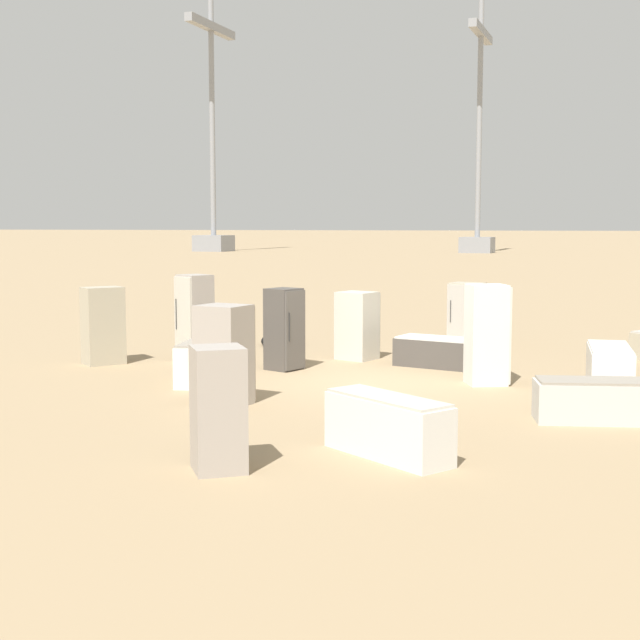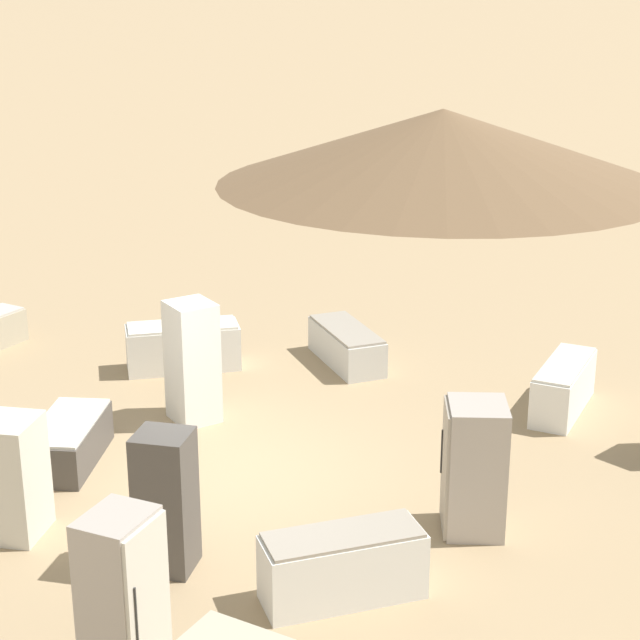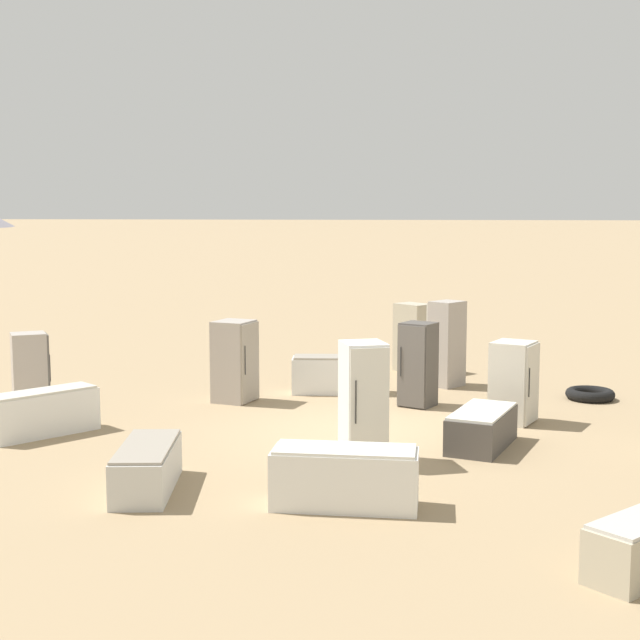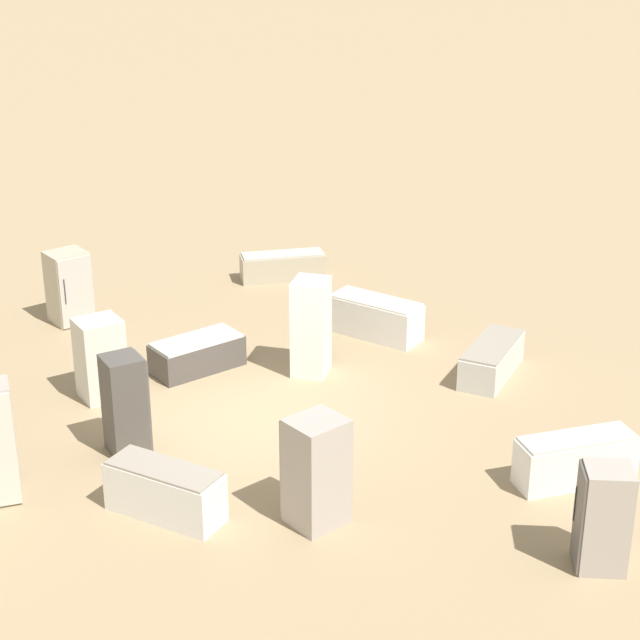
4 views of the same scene
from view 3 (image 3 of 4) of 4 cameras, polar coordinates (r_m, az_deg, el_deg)
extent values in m
plane|color=#9E8460|center=(15.80, 2.10, -6.94)|extent=(1000.00, 1000.00, 0.00)
cube|color=silver|center=(12.54, -11.01, -9.34)|extent=(1.16, 1.97, 0.60)
cube|color=gray|center=(12.45, -11.05, -7.93)|extent=(1.11, 1.89, 0.04)
cube|color=#A89E93|center=(18.00, -18.10, -3.15)|extent=(0.85, 0.85, 1.49)
cube|color=#56514C|center=(18.03, -17.05, -3.10)|extent=(0.37, 0.48, 1.43)
cylinder|color=#2D2D2D|center=(17.82, -16.90, -2.96)|extent=(0.02, 0.02, 0.52)
cube|color=beige|center=(16.47, 12.23, -3.90)|extent=(0.86, 0.92, 1.47)
cube|color=beige|center=(16.37, 13.42, -4.01)|extent=(0.25, 0.70, 1.42)
cylinder|color=#2D2D2D|center=(16.10, 13.25, -3.91)|extent=(0.02, 0.02, 0.52)
cube|color=#4C4742|center=(17.55, 6.31, -2.84)|extent=(0.76, 0.74, 1.65)
cube|color=#56514C|center=(17.28, 5.85, -2.99)|extent=(0.56, 0.23, 1.58)
cylinder|color=#2D2D2D|center=(17.33, 5.18, -2.67)|extent=(0.02, 0.02, 0.58)
cube|color=white|center=(13.56, 2.78, -5.27)|extent=(0.86, 0.88, 1.84)
cube|color=silver|center=(13.23, 3.19, -5.59)|extent=(0.55, 0.30, 1.77)
cylinder|color=#2D2D2D|center=(13.12, 2.31, -5.27)|extent=(0.02, 0.02, 0.64)
cube|color=white|center=(18.77, 0.90, -3.57)|extent=(1.84, 0.99, 0.75)
cube|color=gray|center=(18.71, 0.90, -2.38)|extent=(1.77, 0.95, 0.04)
cube|color=white|center=(15.96, -17.29, -5.76)|extent=(1.48, 1.87, 0.74)
cube|color=beige|center=(15.88, -17.34, -4.39)|extent=(1.42, 1.80, 0.04)
cube|color=white|center=(11.62, 1.60, -10.14)|extent=(1.94, 0.90, 0.74)
cube|color=silver|center=(11.51, 1.60, -8.27)|extent=(1.86, 0.87, 0.04)
cube|color=#B2A88E|center=(21.40, 5.96, -1.12)|extent=(0.98, 0.93, 1.63)
cube|color=silver|center=(21.62, 6.52, -1.05)|extent=(0.64, 0.48, 1.56)
cylinder|color=#2D2D2D|center=(21.44, 7.11, -0.90)|extent=(0.02, 0.02, 0.57)
cube|color=#A89E93|center=(17.95, -5.53, -2.64)|extent=(0.79, 0.86, 1.63)
cube|color=gray|center=(17.79, -4.50, -2.72)|extent=(0.15, 0.73, 1.57)
cylinder|color=#2D2D2D|center=(17.53, -4.81, -2.59)|extent=(0.02, 0.02, 0.57)
cube|color=#A89E93|center=(19.64, 8.12, -1.51)|extent=(0.82, 0.87, 1.87)
cube|color=beige|center=(19.81, 7.43, -1.43)|extent=(0.37, 0.59, 1.79)
cylinder|color=#2D2D2D|center=(20.01, 7.77, -1.08)|extent=(0.02, 0.02, 0.65)
cube|color=#4C4742|center=(14.74, 10.31, -6.92)|extent=(1.10, 1.81, 0.57)
cube|color=silver|center=(14.67, 10.34, -5.75)|extent=(1.05, 1.74, 0.04)
torus|color=black|center=(18.98, 16.90, -4.56)|extent=(0.98, 0.98, 0.22)
camera|label=1|loc=(21.45, -47.35, 2.36)|focal=50.00mm
camera|label=2|loc=(28.19, 8.28, 12.38)|focal=60.00mm
camera|label=4|loc=(30.58, -15.19, 15.58)|focal=60.00mm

